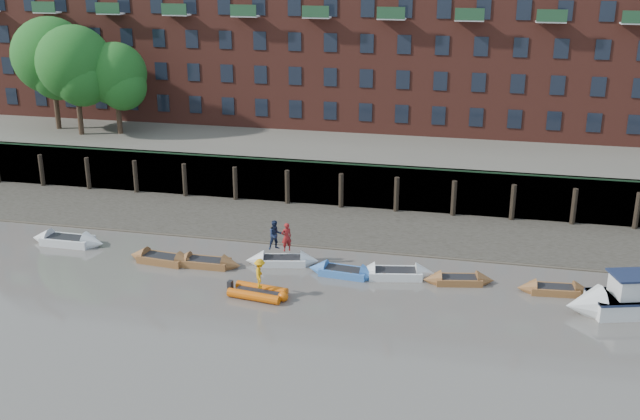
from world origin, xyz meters
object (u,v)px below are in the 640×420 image
(rowboat_4, at_px, (344,272))
(rowboat_2, at_px, (206,263))
(rowboat_7, at_px, (554,290))
(person_rower_b, at_px, (275,235))
(person_rower_a, at_px, (286,237))
(rowboat_3, at_px, (282,261))
(rowboat_0, at_px, (68,241))
(motor_launch, at_px, (621,300))
(rowboat_5, at_px, (395,273))
(person_rib_crew, at_px, (260,273))
(rib_tender, at_px, (260,293))
(rowboat_1, at_px, (162,259))
(rowboat_6, at_px, (458,280))

(rowboat_4, bearing_deg, rowboat_2, -171.14)
(rowboat_7, relative_size, person_rower_b, 2.27)
(person_rower_a, bearing_deg, rowboat_3, -22.57)
(rowboat_4, bearing_deg, person_rower_a, 171.98)
(rowboat_0, distance_m, person_rower_a, 14.46)
(motor_launch, xyz_separation_m, person_rower_a, (-18.36, 2.32, 1.03))
(rowboat_5, distance_m, person_rower_b, 7.41)
(rowboat_0, xyz_separation_m, person_rib_crew, (14.16, -4.56, 1.09))
(rowboat_5, relative_size, rib_tender, 1.45)
(rowboat_3, bearing_deg, rowboat_0, 167.86)
(rowboat_2, relative_size, person_rib_crew, 2.60)
(rowboat_1, height_order, rowboat_3, rowboat_1)
(rowboat_3, bearing_deg, rowboat_5, -15.47)
(person_rib_crew, bearing_deg, rowboat_2, 39.08)
(rib_tender, bearing_deg, rowboat_6, 29.85)
(rowboat_4, distance_m, person_rower_b, 4.70)
(rowboat_1, bearing_deg, person_rower_b, 19.21)
(rowboat_3, xyz_separation_m, motor_launch, (18.62, -2.25, 0.47))
(rowboat_0, bearing_deg, rowboat_2, -7.30)
(person_rower_b, bearing_deg, rowboat_6, -35.92)
(rowboat_7, distance_m, motor_launch, 3.58)
(motor_launch, bearing_deg, rowboat_4, -22.28)
(rowboat_6, bearing_deg, person_rower_a, 165.92)
(rowboat_0, xyz_separation_m, rowboat_4, (18.00, -0.85, -0.04))
(rib_tender, bearing_deg, rowboat_7, 22.56)
(person_rower_a, distance_m, person_rower_b, 0.72)
(rowboat_1, xyz_separation_m, rib_tender, (7.07, -3.23, 0.02))
(rowboat_3, xyz_separation_m, person_rib_crew, (0.04, -4.51, 1.12))
(rowboat_7, relative_size, rib_tender, 1.22)
(rowboat_0, height_order, rowboat_5, rowboat_0)
(rowboat_1, distance_m, person_rower_a, 7.59)
(rowboat_1, height_order, motor_launch, motor_launch)
(rowboat_2, xyz_separation_m, rowboat_5, (11.07, 0.85, 0.02))
(rowboat_4, xyz_separation_m, rowboat_7, (11.61, 0.23, -0.01))
(rowboat_6, relative_size, rib_tender, 1.23)
(person_rib_crew, bearing_deg, rowboat_3, -13.66)
(person_rower_a, bearing_deg, rowboat_2, -21.55)
(rowboat_3, distance_m, rowboat_5, 6.80)
(rowboat_5, height_order, rowboat_6, rowboat_5)
(rowboat_4, xyz_separation_m, rib_tender, (-3.85, -3.77, 0.03))
(rowboat_4, bearing_deg, person_rower_b, 172.66)
(rib_tender, relative_size, motor_launch, 0.48)
(rowboat_5, relative_size, rowboat_6, 1.18)
(rowboat_6, bearing_deg, rowboat_1, 171.84)
(rowboat_0, xyz_separation_m, motor_launch, (32.74, -2.30, 0.44))
(rowboat_4, xyz_separation_m, person_rower_b, (-4.33, 0.99, 1.53))
(rowboat_4, bearing_deg, motor_launch, -0.07)
(rowboat_7, bearing_deg, motor_launch, -33.38)
(person_rower_a, xyz_separation_m, person_rower_b, (-0.71, 0.12, 0.02))
(rowboat_6, bearing_deg, rowboat_5, 168.42)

